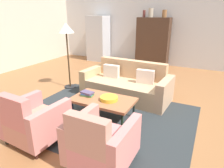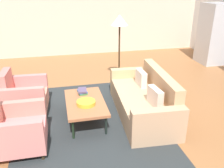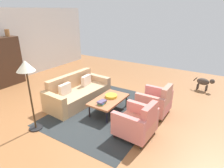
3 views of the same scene
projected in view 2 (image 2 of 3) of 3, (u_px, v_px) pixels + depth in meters
name	position (u px, v px, depth m)	size (l,w,h in m)	color
ground_plane	(122.00, 112.00, 4.90)	(10.77, 10.77, 0.00)	#956037
wall_left	(88.00, 14.00, 8.37)	(0.12, 8.14, 2.80)	beige
area_rug	(89.00, 120.00, 4.62)	(3.40, 2.60, 0.01)	#292E30
couch	(146.00, 100.00, 4.74)	(2.15, 1.03, 0.86)	tan
coffee_table	(85.00, 103.00, 4.47)	(1.20, 0.70, 0.40)	black
armchair_left	(23.00, 96.00, 4.78)	(0.84, 0.84, 0.88)	#2E1A1D
armchair_right	(14.00, 130.00, 3.70)	(0.81, 0.81, 0.88)	#342822
fruit_bowl	(86.00, 103.00, 4.33)	(0.34, 0.34, 0.07)	gold
book_stack	(82.00, 91.00, 4.75)	(0.26, 0.19, 0.09)	#477C43
refrigerator	(213.00, 34.00, 7.54)	(0.80, 0.73, 1.85)	#B7BABF
floor_lamp	(120.00, 27.00, 5.75)	(0.40, 0.40, 1.72)	black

